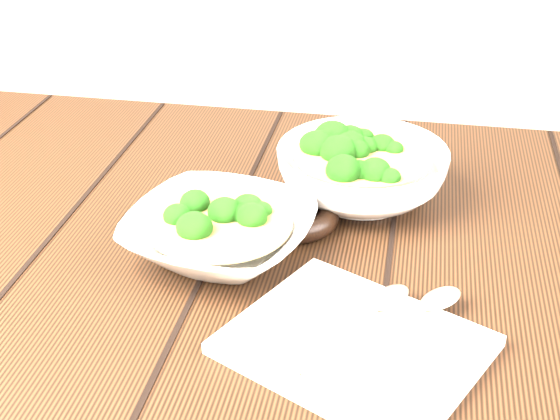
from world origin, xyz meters
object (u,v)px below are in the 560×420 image
table (240,321)px  trivet (294,216)px  soup_bowl_back (362,171)px  napkin (355,345)px  soup_bowl_front (220,232)px

table → trivet: (0.06, 0.05, 0.13)m
soup_bowl_back → trivet: soup_bowl_back is taller
trivet → napkin: (0.10, -0.22, -0.01)m
soup_bowl_back → napkin: soup_bowl_back is taller
table → napkin: bearing=-47.8°
table → trivet: size_ratio=11.05×
soup_bowl_back → napkin: size_ratio=1.22×
soup_bowl_back → trivet: 0.12m
soup_bowl_back → napkin: 0.31m
table → soup_bowl_back: size_ratio=4.35×
soup_bowl_front → trivet: size_ratio=2.25×
soup_bowl_front → trivet: (0.07, 0.08, -0.01)m
table → soup_bowl_back: bearing=45.1°
table → napkin: napkin is taller
table → soup_bowl_front: 0.15m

